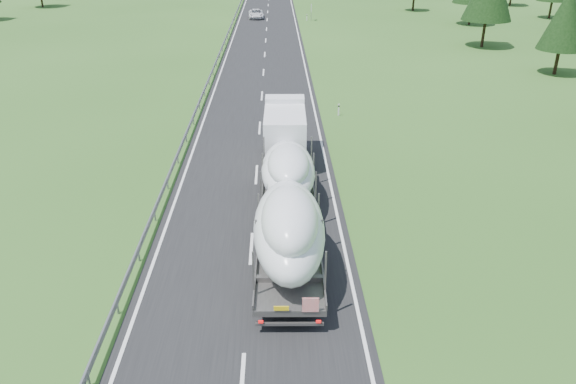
{
  "coord_description": "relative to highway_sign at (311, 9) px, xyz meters",
  "views": [
    {
      "loc": [
        1.28,
        -14.8,
        14.57
      ],
      "look_at": [
        1.86,
        10.99,
        2.13
      ],
      "focal_mm": 35.0,
      "sensor_mm": 36.0,
      "label": 1
    }
  ],
  "objects": [
    {
      "name": "highway_sign",
      "position": [
        0.0,
        0.0,
        0.0
      ],
      "size": [
        0.08,
        0.9,
        2.6
      ],
      "color": "slate",
      "rests_on": "ground"
    },
    {
      "name": "ground",
      "position": [
        -7.2,
        -80.0,
        -1.81
      ],
      "size": [
        400.0,
        400.0,
        0.0
      ],
      "primitive_type": "plane",
      "color": "#2C551C",
      "rests_on": "ground"
    },
    {
      "name": "boat_truck",
      "position": [
        -5.34,
        -68.48,
        0.54
      ],
      "size": [
        3.25,
        20.6,
        4.56
      ],
      "color": "white",
      "rests_on": "ground"
    },
    {
      "name": "road_surface",
      "position": [
        -7.2,
        20.0,
        -1.8
      ],
      "size": [
        10.0,
        400.0,
        0.02
      ],
      "primitive_type": "cube",
      "color": "black",
      "rests_on": "ground"
    },
    {
      "name": "guardrail",
      "position": [
        -12.5,
        19.94,
        -1.21
      ],
      "size": [
        0.1,
        400.0,
        0.76
      ],
      "color": "slate",
      "rests_on": "ground"
    },
    {
      "name": "distant_van",
      "position": [
        -9.06,
        2.71,
        -1.08
      ],
      "size": [
        2.68,
        5.33,
        1.45
      ],
      "primitive_type": "imported",
      "rotation": [
        0.0,
        0.0,
        0.05
      ],
      "color": "silver",
      "rests_on": "ground"
    }
  ]
}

